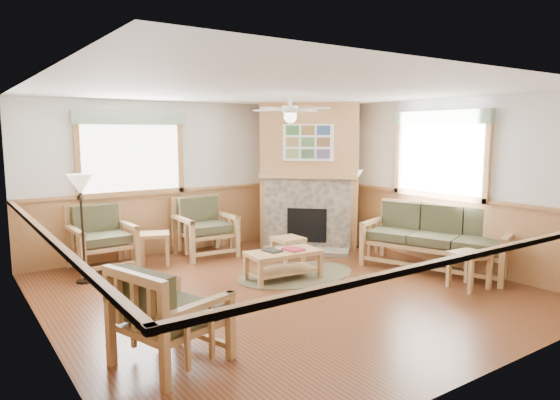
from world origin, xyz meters
TOP-DOWN VIEW (x-y plane):
  - floor at (0.00, 0.00)m, footprint 6.00×6.00m
  - ceiling at (0.00, 0.00)m, footprint 6.00×6.00m
  - wall_back at (0.00, 3.00)m, footprint 6.00×0.02m
  - wall_front at (0.00, -3.00)m, footprint 6.00×0.02m
  - wall_left at (-3.00, 0.00)m, footprint 0.02×6.00m
  - wall_right at (3.00, 0.00)m, footprint 0.02×6.00m
  - wainscot at (0.00, 0.00)m, footprint 6.00×6.00m
  - fireplace at (2.05, 2.05)m, footprint 3.11×3.11m
  - window_back at (-1.10, 2.96)m, footprint 1.90×0.16m
  - window_right at (2.96, -0.20)m, footprint 0.16×1.90m
  - ceiling_fan at (0.30, 0.30)m, footprint 1.59×1.59m
  - sofa at (2.55, -0.51)m, footprint 2.38×1.61m
  - armchair_back_left at (-1.76, 2.55)m, footprint 0.93×0.93m
  - armchair_back_right at (-0.01, 2.42)m, footprint 0.95×0.95m
  - armchair_left at (-2.13, -1.16)m, footprint 1.07×1.07m
  - coffee_table at (0.27, 0.43)m, footprint 1.12×0.63m
  - end_table_chairs at (-0.96, 2.37)m, footprint 0.59×0.58m
  - end_table_sofa at (2.17, -1.38)m, footprint 0.49×0.47m
  - footstool at (0.98, 1.29)m, footprint 0.46×0.46m
  - braided_rug at (0.58, 0.52)m, footprint 2.15×2.15m
  - floor_lamp_left at (-2.17, 1.97)m, footprint 0.45×0.45m
  - floor_lamp_right at (2.55, 1.39)m, footprint 0.44×0.44m
  - book_red at (0.42, 0.38)m, footprint 0.26×0.33m
  - book_dark at (0.12, 0.50)m, footprint 0.24×0.30m

SIDE VIEW (x-z plane):
  - floor at x=0.00m, z-range -0.01..0.00m
  - braided_rug at x=0.58m, z-range 0.00..0.01m
  - footstool at x=0.98m, z-range 0.00..0.40m
  - coffee_table at x=0.27m, z-range 0.00..0.43m
  - end_table_sofa at x=2.17m, z-range 0.00..0.51m
  - end_table_chairs at x=-0.96m, z-range 0.00..0.52m
  - book_dark at x=0.12m, z-range 0.44..0.47m
  - book_red at x=0.42m, z-range 0.45..0.48m
  - armchair_left at x=-2.13m, z-range 0.00..0.96m
  - armchair_back_left at x=-1.76m, z-range 0.00..1.01m
  - sofa at x=2.55m, z-range 0.00..1.01m
  - armchair_back_right at x=-0.01m, z-range 0.00..1.02m
  - wainscot at x=0.00m, z-range 0.00..1.10m
  - floor_lamp_right at x=2.55m, z-range 0.00..1.48m
  - floor_lamp_left at x=-2.17m, z-range 0.00..1.58m
  - wall_back at x=0.00m, z-range 0.00..2.70m
  - wall_front at x=0.00m, z-range 0.00..2.70m
  - wall_left at x=-3.00m, z-range 0.00..2.70m
  - wall_right at x=3.00m, z-range 0.00..2.70m
  - fireplace at x=2.05m, z-range 0.00..2.70m
  - window_back at x=-1.10m, z-range 1.78..3.28m
  - window_right at x=2.96m, z-range 1.78..3.28m
  - ceiling_fan at x=0.30m, z-range 2.48..2.84m
  - ceiling at x=0.00m, z-range 2.70..2.71m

